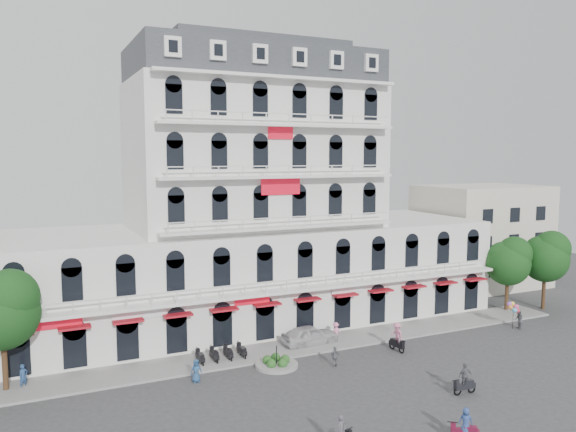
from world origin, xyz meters
The scene contains 18 objects.
ground centered at (0.00, 0.00, 0.00)m, with size 120.00×120.00×0.00m, color #38383A.
sidewalk centered at (0.00, 9.00, 0.08)m, with size 53.00×4.00×0.16m, color gray.
main_building centered at (0.00, 18.00, 9.96)m, with size 45.00×15.00×25.80m.
flank_building_east centered at (30.00, 20.00, 6.00)m, with size 14.00×10.00×12.00m, color beige.
traffic_island centered at (-3.00, 6.00, 0.26)m, with size 3.20×3.20×1.60m.
parked_scooter_row centered at (-6.35, 8.80, 0.00)m, with size 4.40×1.80×1.10m, color black, non-canonical shape.
tree_west_inner centered at (-20.95, 9.48, 5.68)m, with size 4.76×4.76×8.25m.
tree_east_inner centered at (24.05, 9.98, 5.21)m, with size 4.40×4.37×7.57m.
tree_east_outer centered at (28.05, 8.98, 5.55)m, with size 4.65×4.65×8.05m.
parked_car centered at (1.45, 9.29, 0.82)m, with size 1.93×4.80×1.64m, color silver.
rider_east centered at (1.90, -8.39, 0.94)m, with size 1.41×1.21×1.96m.
rider_northeast centered at (6.21, -3.60, 1.03)m, with size 1.70×0.48×2.11m.
rider_center centered at (7.04, 5.00, 1.26)m, with size 0.84×1.70×2.35m.
pedestrian_left centered at (-9.15, 5.74, 0.80)m, with size 0.79×0.51×1.61m, color navy.
pedestrian_mid centered at (0.94, 4.22, 0.76)m, with size 0.89×0.37×1.52m, color slate.
pedestrian_right centered at (4.03, 9.50, 0.75)m, with size 0.97×0.56×1.50m, color pink.
pedestrian_far centered at (-19.94, 9.50, 0.85)m, with size 0.62×0.41×1.70m, color navy.
balloon_vendor centered at (20.26, 5.20, 1.27)m, with size 1.45×1.34×2.45m.
Camera 1 is at (-19.10, -30.67, 15.50)m, focal length 35.00 mm.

